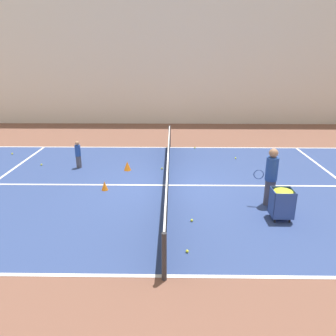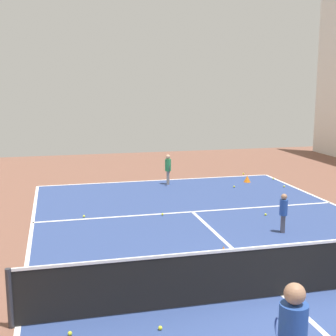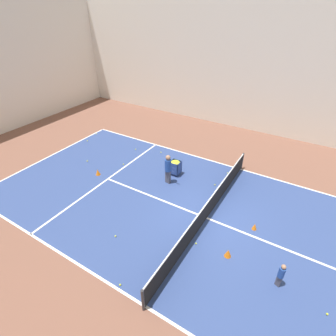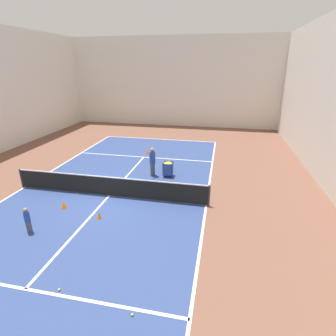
% 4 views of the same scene
% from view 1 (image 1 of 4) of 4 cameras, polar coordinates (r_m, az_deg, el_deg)
% --- Properties ---
extents(ground_plane, '(36.98, 36.98, 0.00)m').
position_cam_1_polar(ground_plane, '(10.88, 0.00, -3.03)').
color(ground_plane, brown).
extents(court_playing_area, '(9.49, 21.49, 0.00)m').
position_cam_1_polar(court_playing_area, '(10.87, 0.00, -3.02)').
color(court_playing_area, navy).
rests_on(court_playing_area, ground).
extents(line_sideline_left, '(0.10, 21.49, 0.00)m').
position_cam_1_polar(line_sideline_left, '(15.38, 0.26, 3.60)').
color(line_sideline_left, white).
rests_on(line_sideline_left, ground).
extents(line_sideline_right, '(0.10, 21.49, 0.00)m').
position_cam_1_polar(line_sideline_right, '(6.71, -0.63, -18.30)').
color(line_sideline_right, white).
rests_on(line_sideline_right, ground).
extents(line_centre_service, '(0.10, 11.82, 0.00)m').
position_cam_1_polar(line_centre_service, '(10.87, 0.00, -3.01)').
color(line_centre_service, white).
rests_on(line_centre_service, ground).
extents(hall_enclosure_left, '(0.15, 33.28, 8.68)m').
position_cam_1_polar(hall_enclosure_left, '(20.65, 0.46, 19.66)').
color(hall_enclosure_left, silver).
rests_on(hall_enclosure_left, ground).
extents(tennis_net, '(9.79, 0.10, 1.01)m').
position_cam_1_polar(tennis_net, '(10.69, 0.00, -0.42)').
color(tennis_net, '#2D2D33').
rests_on(tennis_net, ground).
extents(coach_at_net, '(0.38, 0.69, 1.68)m').
position_cam_1_polar(coach_at_net, '(9.59, 17.54, -0.87)').
color(coach_at_net, '#4C4C56').
rests_on(coach_at_net, ground).
extents(child_midcourt, '(0.27, 0.27, 1.05)m').
position_cam_1_polar(child_midcourt, '(12.85, -15.42, 2.60)').
color(child_midcourt, '#4C4C56').
rests_on(child_midcourt, ground).
extents(ball_cart, '(0.52, 0.55, 0.85)m').
position_cam_1_polar(ball_cart, '(8.95, 19.29, -5.01)').
color(ball_cart, '#2D478C').
rests_on(ball_cart, ground).
extents(training_cone_1, '(0.21, 0.21, 0.30)m').
position_cam_1_polar(training_cone_1, '(10.63, -10.98, -3.03)').
color(training_cone_1, orange).
rests_on(training_cone_1, ground).
extents(training_cone_3, '(0.27, 0.27, 0.34)m').
position_cam_1_polar(training_cone_3, '(12.34, -7.10, 0.37)').
color(training_cone_3, orange).
rests_on(training_cone_3, ground).
extents(tennis_ball_5, '(0.07, 0.07, 0.07)m').
position_cam_1_polar(tennis_ball_5, '(13.75, -21.17, 0.56)').
color(tennis_ball_5, yellow).
rests_on(tennis_ball_5, ground).
extents(tennis_ball_6, '(0.07, 0.07, 0.07)m').
position_cam_1_polar(tennis_ball_6, '(13.93, 11.68, 1.70)').
color(tennis_ball_6, yellow).
rests_on(tennis_ball_6, ground).
extents(tennis_ball_7, '(0.07, 0.07, 0.07)m').
position_cam_1_polar(tennis_ball_7, '(15.26, 4.69, 3.54)').
color(tennis_ball_7, yellow).
rests_on(tennis_ball_7, ground).
extents(tennis_ball_11, '(0.07, 0.07, 0.07)m').
position_cam_1_polar(tennis_ball_11, '(12.37, -1.06, -0.09)').
color(tennis_ball_11, yellow).
rests_on(tennis_ball_11, ground).
extents(tennis_ball_12, '(0.07, 0.07, 0.07)m').
position_cam_1_polar(tennis_ball_12, '(15.81, -25.50, 2.28)').
color(tennis_ball_12, yellow).
rests_on(tennis_ball_12, ground).
extents(tennis_ball_14, '(0.07, 0.07, 0.07)m').
position_cam_1_polar(tennis_ball_14, '(7.36, 3.36, -14.26)').
color(tennis_ball_14, yellow).
rests_on(tennis_ball_14, ground).
extents(tennis_ball_16, '(0.07, 0.07, 0.07)m').
position_cam_1_polar(tennis_ball_16, '(8.59, 4.16, -9.08)').
color(tennis_ball_16, yellow).
rests_on(tennis_ball_16, ground).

